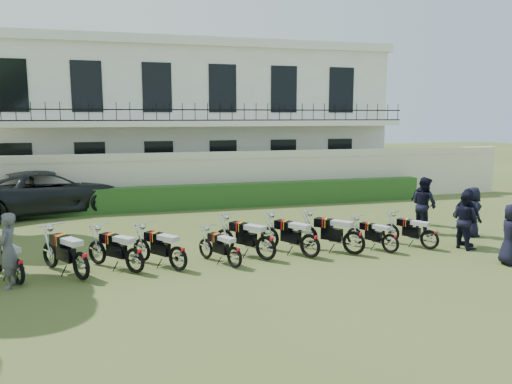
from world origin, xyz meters
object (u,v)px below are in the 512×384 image
motorcycle_8 (391,239)px  officer_3 (472,212)px  motorcycle_1 (81,259)px  motorcycle_4 (234,252)px  officer_1 (465,220)px  officer_0 (511,234)px  motorcycle_2 (135,254)px  motorcycle_3 (178,252)px  motorcycle_5 (266,242)px  inspector (8,250)px  motorcycle_6 (310,240)px  motorcycle_0 (18,265)px  officer_5 (423,201)px  motorcycle_9 (430,235)px  suv (48,192)px  officer_4 (424,205)px  officer_2 (466,218)px  motorcycle_7 (354,237)px

motorcycle_8 → officer_3: officer_3 is taller
motorcycle_1 → officer_3: 11.89m
motorcycle_4 → officer_1: officer_1 is taller
motorcycle_8 → officer_3: (3.59, 1.17, 0.37)m
officer_0 → officer_3: bearing=-4.9°
motorcycle_2 → officer_3: 10.65m
motorcycle_3 → motorcycle_5: 2.38m
motorcycle_1 → inspector: 1.56m
motorcycle_2 → motorcycle_6: 4.63m
motorcycle_0 → officer_3: officer_3 is taller
motorcycle_6 → officer_5: size_ratio=1.04×
motorcycle_8 → motorcycle_3: bearing=149.2°
motorcycle_8 → motorcycle_9: bearing=-30.0°
motorcycle_3 → motorcycle_4: 1.41m
motorcycle_5 → inspector: bearing=145.7°
motorcycle_5 → officer_5: size_ratio=1.01×
suv → officer_4: size_ratio=3.32×
officer_0 → officer_1: officer_1 is taller
officer_2 → motorcycle_7: bearing=83.9°
motorcycle_3 → motorcycle_7: bearing=-36.5°
motorcycle_0 → officer_1: 11.96m
motorcycle_9 → inspector: 11.04m
officer_2 → officer_5: (0.49, 2.92, -0.02)m
motorcycle_3 → officer_1: bearing=-38.1°
officer_1 → officer_5: officer_5 is taller
motorcycle_4 → motorcycle_6: size_ratio=0.88×
motorcycle_2 → officer_0: bearing=-52.4°
officer_1 → motorcycle_3: bearing=77.8°
motorcycle_7 → officer_1: officer_1 is taller
motorcycle_1 → suv: (-1.84, 9.04, 0.32)m
officer_2 → officer_1: bearing=126.3°
officer_1 → motorcycle_2: bearing=77.3°
motorcycle_3 → motorcycle_9: motorcycle_3 is taller
officer_5 → motorcycle_5: bearing=94.6°
motorcycle_2 → officer_4: officer_4 is taller
officer_2 → officer_4: 1.92m
motorcycle_6 → motorcycle_8: (2.36, -0.12, -0.09)m
officer_1 → motorcycle_1: bearing=78.4°
motorcycle_0 → motorcycle_7: bearing=-28.7°
officer_0 → officer_5: 4.81m
motorcycle_3 → inspector: bearing=143.6°
officer_0 → officer_5: officer_5 is taller
motorcycle_5 → officer_5: 7.22m
motorcycle_0 → motorcycle_9: (10.86, 0.21, -0.04)m
motorcycle_0 → motorcycle_5: (5.98, 0.37, 0.04)m
motorcycle_6 → motorcycle_3: bearing=148.9°
officer_0 → suv: bearing=66.2°
motorcycle_0 → officer_3: (13.16, 1.35, 0.31)m
motorcycle_1 → officer_1: officer_1 is taller
officer_2 → motorcycle_8: bearing=85.8°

